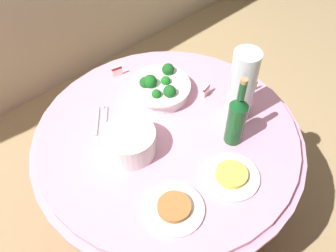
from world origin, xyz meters
TOP-DOWN VIEW (x-y plane):
  - ground_plane at (0.00, 0.00)m, footprint 6.00×6.00m
  - buffet_table at (0.00, 0.00)m, footprint 1.16×1.16m
  - broccoli_bowl at (0.13, 0.20)m, footprint 0.28×0.28m
  - plate_stack at (-0.17, 0.04)m, footprint 0.21×0.21m
  - wine_bottle at (0.18, -0.20)m, footprint 0.07×0.07m
  - decorative_fruit_vase at (0.30, -0.12)m, footprint 0.11×0.11m
  - serving_tongs at (-0.16, 0.25)m, footprint 0.14×0.15m
  - food_plate_fried_egg at (0.03, -0.32)m, footprint 0.22×0.22m
  - food_plate_peanuts at (-0.22, -0.28)m, footprint 0.22×0.22m
  - label_placard_front at (0.06, 0.43)m, footprint 0.05×0.02m
  - label_placard_mid at (0.28, 0.06)m, footprint 0.05×0.02m
  - label_placard_rear at (0.46, -0.07)m, footprint 0.05×0.02m

SIDE VIEW (x-z plane):
  - ground_plane at x=0.00m, z-range 0.00..0.00m
  - buffet_table at x=0.00m, z-range 0.01..0.75m
  - serving_tongs at x=-0.16m, z-range 0.74..0.75m
  - food_plate_peanuts at x=-0.22m, z-range 0.74..0.77m
  - food_plate_fried_egg at x=0.03m, z-range 0.74..0.77m
  - label_placard_front at x=0.06m, z-range 0.74..0.80m
  - label_placard_mid at x=0.28m, z-range 0.74..0.80m
  - label_placard_rear at x=0.46m, z-range 0.74..0.80m
  - broccoli_bowl at x=0.13m, z-range 0.72..0.84m
  - plate_stack at x=-0.17m, z-range 0.74..0.85m
  - wine_bottle at x=0.18m, z-range 0.70..1.04m
  - decorative_fruit_vase at x=0.30m, z-range 0.73..1.07m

